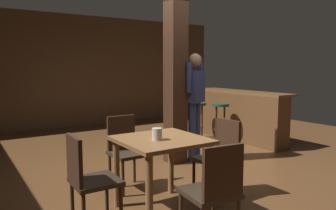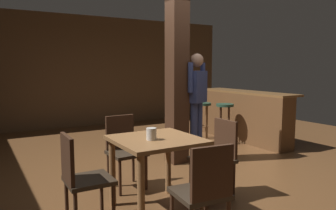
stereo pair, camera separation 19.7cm
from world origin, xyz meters
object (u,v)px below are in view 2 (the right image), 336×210
chair_south (204,190)px  chair_west (81,176)px  chair_east (217,154)px  napkin_cup (151,134)px  chair_north (124,147)px  bar_stool_near (225,114)px  bar_counter (242,115)px  bar_stool_mid (203,112)px  dining_table (156,152)px  standing_person (197,99)px

chair_south → chair_west: (-0.77, 0.87, 0.00)m
chair_east → chair_south: (-0.80, -0.81, 0.00)m
chair_west → napkin_cup: (0.71, -0.07, 0.33)m
chair_north → bar_stool_near: (2.63, 1.16, 0.08)m
bar_counter → bar_stool_mid: bar_counter is taller
chair_east → napkin_cup: same height
chair_west → chair_north: (0.77, 0.79, 0.00)m
dining_table → chair_west: (-0.79, 0.03, -0.12)m
chair_north → standing_person: standing_person is taller
chair_east → bar_stool_near: size_ratio=1.12×
napkin_cup → chair_south: bearing=-85.1°
chair_north → bar_counter: size_ratio=0.38×
bar_stool_near → chair_east: bearing=-132.3°
napkin_cup → chair_west: bearing=174.1°
chair_east → bar_stool_near: 2.72m
bar_stool_mid → dining_table: bearing=-134.6°
bar_counter → chair_east: bearing=-138.6°
chair_west → bar_stool_near: (3.41, 1.95, 0.08)m
napkin_cup → bar_stool_mid: bearing=45.0°
dining_table → bar_stool_near: size_ratio=1.07×
chair_north → bar_stool_mid: size_ratio=1.17×
standing_person → bar_stool_mid: size_ratio=2.26×
chair_east → chair_west: same height
napkin_cup → bar_stool_near: (2.70, 2.03, -0.25)m
chair_north → dining_table: bearing=-88.9°
napkin_cup → bar_stool_near: size_ratio=0.15×
bar_counter → bar_stool_near: (-0.51, -0.06, 0.07)m
chair_north → standing_person: (1.46, 0.48, 0.50)m
chair_north → bar_stool_near: 2.88m
dining_table → standing_person: standing_person is taller
chair_south → bar_counter: 4.26m
dining_table → chair_south: chair_south is taller
dining_table → chair_north: chair_north is taller
chair_south → bar_stool_mid: 4.27m
chair_south → bar_counter: size_ratio=0.38×
chair_west → chair_east: bearing=-2.2°
dining_table → napkin_cup: 0.23m
bar_stool_near → dining_table: bearing=-142.9°
chair_west → bar_stool_near: size_ratio=1.12×
chair_south → bar_stool_mid: chair_south is taller
chair_south → standing_person: standing_person is taller
chair_east → napkin_cup: bearing=-179.2°
chair_west → chair_south: bearing=-48.3°
chair_south → standing_person: 2.64m
chair_west → standing_person: 2.62m
dining_table → chair_south: bearing=-90.9°
bar_stool_near → bar_stool_mid: bar_stool_near is taller
dining_table → chair_west: chair_west is taller
chair_south → chair_north: 1.66m
napkin_cup → dining_table: bearing=29.5°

